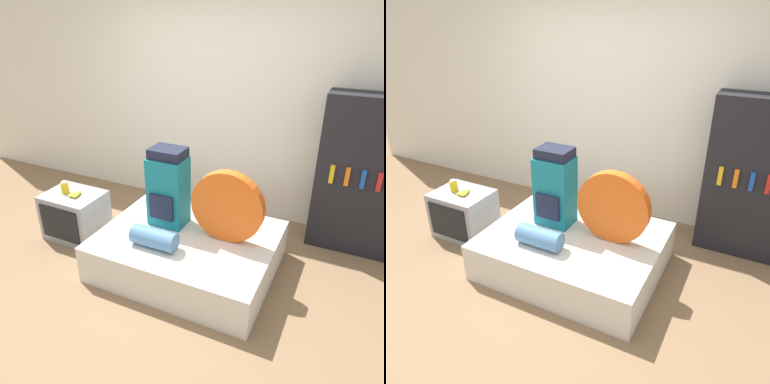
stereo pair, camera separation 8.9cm
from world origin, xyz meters
TOP-DOWN VIEW (x-y plane):
  - ground_plane at (0.00, 0.00)m, footprint 16.00×16.00m
  - wall_back at (0.00, 1.78)m, footprint 8.00×0.05m
  - bed at (0.24, 0.46)m, footprint 1.60×1.28m
  - backpack at (-0.03, 0.58)m, footprint 0.34×0.30m
  - tent_bag at (0.58, 0.54)m, footprint 0.67×0.10m
  - sleeping_roll at (0.06, 0.15)m, footprint 0.42×0.18m
  - television at (-1.11, 0.44)m, footprint 0.60×0.49m
  - canister at (-1.20, 0.43)m, footprint 0.08×0.08m
  - banana_bunch at (-1.05, 0.43)m, footprint 0.12×0.16m
  - bookshelf at (1.62, 1.51)m, footprint 0.87×0.35m

SIDE VIEW (x-z plane):
  - ground_plane at x=0.00m, z-range 0.00..0.00m
  - bed at x=0.24m, z-range 0.00..0.37m
  - television at x=-1.11m, z-range 0.00..0.51m
  - sleeping_roll at x=0.06m, z-range 0.37..0.55m
  - banana_bunch at x=-1.05m, z-range 0.51..0.54m
  - canister at x=-1.20m, z-range 0.50..0.64m
  - tent_bag at x=0.58m, z-range 0.37..1.03m
  - backpack at x=-0.03m, z-range 0.36..1.12m
  - bookshelf at x=1.62m, z-range 0.00..1.59m
  - wall_back at x=0.00m, z-range 0.00..2.60m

